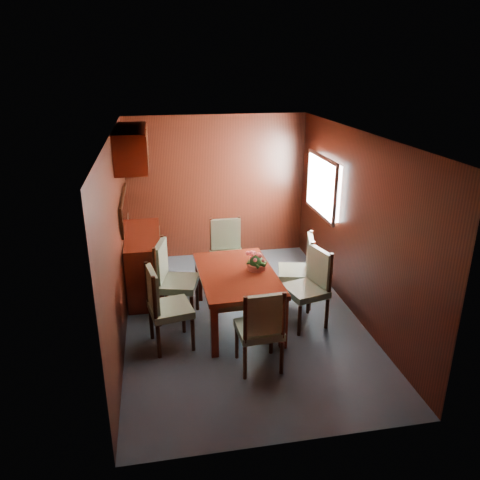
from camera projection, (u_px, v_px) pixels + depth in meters
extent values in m
plane|color=#354049|center=(242.00, 316.00, 6.24)|extent=(4.50, 4.50, 0.00)
cube|color=black|center=(118.00, 240.00, 5.56)|extent=(0.02, 4.50, 2.40)
cube|color=black|center=(355.00, 225.00, 6.07)|extent=(0.02, 4.50, 2.40)
cube|color=black|center=(217.00, 187.00, 7.88)|extent=(3.00, 0.02, 2.40)
cube|color=black|center=(293.00, 326.00, 3.75)|extent=(3.00, 0.02, 2.40)
cube|color=black|center=(242.00, 134.00, 5.38)|extent=(3.00, 4.50, 0.02)
cube|color=white|center=(325.00, 186.00, 6.98)|extent=(0.14, 1.10, 0.80)
cube|color=#B2B2B7|center=(321.00, 186.00, 6.97)|extent=(0.04, 1.20, 0.90)
cube|color=black|center=(124.00, 209.00, 6.46)|extent=(0.03, 1.36, 0.41)
cube|color=silver|center=(125.00, 209.00, 6.46)|extent=(0.01, 1.30, 0.35)
cube|color=#380E07|center=(131.00, 147.00, 6.18)|extent=(0.40, 1.40, 0.50)
cube|color=#380E07|center=(145.00, 263.00, 6.79)|extent=(0.48, 1.40, 0.90)
cube|color=#380E07|center=(214.00, 331.00, 5.30)|extent=(0.09, 0.09, 0.65)
cube|color=#380E07|center=(283.00, 323.00, 5.46)|extent=(0.09, 0.09, 0.65)
cube|color=#380E07|center=(199.00, 279.00, 6.56)|extent=(0.09, 0.09, 0.65)
cube|color=#380E07|center=(255.00, 274.00, 6.72)|extent=(0.09, 0.09, 0.65)
cube|color=black|center=(237.00, 280.00, 5.91)|extent=(0.87, 1.42, 0.09)
cube|color=#380E07|center=(237.00, 275.00, 5.88)|extent=(0.99, 1.53, 0.06)
cylinder|color=black|center=(151.00, 324.00, 5.68)|extent=(0.05, 0.05, 0.41)
cylinder|color=black|center=(159.00, 342.00, 5.31)|extent=(0.05, 0.05, 0.41)
cylinder|color=black|center=(184.00, 318.00, 5.81)|extent=(0.05, 0.05, 0.41)
cylinder|color=black|center=(193.00, 335.00, 5.44)|extent=(0.05, 0.05, 0.41)
cube|color=slate|center=(171.00, 309.00, 5.46)|extent=(0.55, 0.57, 0.08)
cylinder|color=black|center=(147.00, 283.00, 5.48)|extent=(0.05, 0.05, 0.55)
cylinder|color=black|center=(155.00, 299.00, 5.11)|extent=(0.05, 0.05, 0.55)
cube|color=slate|center=(153.00, 289.00, 5.29)|extent=(0.15, 0.45, 0.47)
cylinder|color=black|center=(166.00, 294.00, 6.37)|extent=(0.05, 0.05, 0.43)
cylinder|color=black|center=(159.00, 311.00, 5.95)|extent=(0.05, 0.05, 0.43)
cylinder|color=black|center=(197.00, 295.00, 6.34)|extent=(0.05, 0.05, 0.43)
cylinder|color=black|center=(192.00, 312.00, 5.93)|extent=(0.05, 0.05, 0.43)
cube|color=slate|center=(178.00, 283.00, 6.05)|extent=(0.60, 0.61, 0.09)
cylinder|color=black|center=(163.00, 256.00, 6.16)|extent=(0.05, 0.05, 0.58)
cylinder|color=black|center=(155.00, 270.00, 5.75)|extent=(0.05, 0.05, 0.58)
cube|color=slate|center=(161.00, 261.00, 5.95)|extent=(0.18, 0.47, 0.49)
cylinder|color=black|center=(327.00, 314.00, 5.90)|extent=(0.05, 0.05, 0.41)
cylinder|color=black|center=(308.00, 299.00, 6.26)|extent=(0.05, 0.05, 0.41)
cylinder|color=black|center=(299.00, 321.00, 5.74)|extent=(0.05, 0.05, 0.41)
cylinder|color=black|center=(282.00, 305.00, 6.10)|extent=(0.05, 0.05, 0.41)
cube|color=slate|center=(305.00, 291.00, 5.91)|extent=(0.57, 0.59, 0.08)
cylinder|color=black|center=(330.00, 274.00, 5.71)|extent=(0.05, 0.05, 0.55)
cylinder|color=black|center=(311.00, 262.00, 6.07)|extent=(0.05, 0.05, 0.55)
cube|color=slate|center=(319.00, 267.00, 5.87)|extent=(0.17, 0.45, 0.47)
cylinder|color=black|center=(310.00, 297.00, 6.32)|extent=(0.05, 0.05, 0.41)
cylinder|color=black|center=(308.00, 283.00, 6.71)|extent=(0.05, 0.05, 0.41)
cylinder|color=black|center=(280.00, 296.00, 6.35)|extent=(0.05, 0.05, 0.41)
cylinder|color=black|center=(280.00, 283.00, 6.74)|extent=(0.05, 0.05, 0.41)
cube|color=slate|center=(295.00, 272.00, 6.44)|extent=(0.56, 0.58, 0.08)
cylinder|color=black|center=(313.00, 261.00, 6.13)|extent=(0.05, 0.05, 0.54)
cylinder|color=black|center=(310.00, 249.00, 6.52)|extent=(0.05, 0.05, 0.54)
cube|color=slate|center=(310.00, 253.00, 6.32)|extent=(0.17, 0.44, 0.46)
cylinder|color=black|center=(245.00, 363.00, 4.95)|extent=(0.04, 0.04, 0.40)
cylinder|color=black|center=(282.00, 358.00, 5.04)|extent=(0.04, 0.04, 0.40)
cylinder|color=black|center=(237.00, 343.00, 5.31)|extent=(0.04, 0.04, 0.40)
cylinder|color=black|center=(271.00, 338.00, 5.39)|extent=(0.04, 0.04, 0.40)
cube|color=slate|center=(259.00, 330.00, 5.08)|extent=(0.49, 0.47, 0.08)
cylinder|color=black|center=(245.00, 320.00, 4.75)|extent=(0.04, 0.04, 0.53)
cylinder|color=black|center=(284.00, 315.00, 4.84)|extent=(0.04, 0.04, 0.53)
cube|color=slate|center=(264.00, 315.00, 4.81)|extent=(0.43, 0.08, 0.45)
cylinder|color=black|center=(239.00, 267.00, 7.24)|extent=(0.05, 0.05, 0.41)
cylinder|color=black|center=(212.00, 269.00, 7.17)|extent=(0.05, 0.05, 0.41)
cylinder|color=black|center=(245.00, 278.00, 6.87)|extent=(0.05, 0.05, 0.41)
cylinder|color=black|center=(216.00, 280.00, 6.80)|extent=(0.05, 0.05, 0.41)
cube|color=slate|center=(228.00, 257.00, 6.92)|extent=(0.49, 0.47, 0.08)
cylinder|color=black|center=(239.00, 234.00, 7.06)|extent=(0.05, 0.05, 0.55)
cylinder|color=black|center=(211.00, 236.00, 6.98)|extent=(0.05, 0.05, 0.55)
cube|color=slate|center=(226.00, 234.00, 6.99)|extent=(0.45, 0.07, 0.47)
cylinder|color=#C54E3C|center=(257.00, 266.00, 5.96)|extent=(0.24, 0.24, 0.07)
sphere|color=#1D4617|center=(257.00, 263.00, 5.94)|extent=(0.18, 0.18, 0.18)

